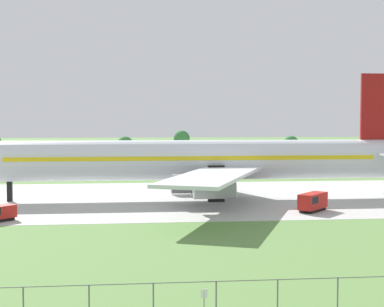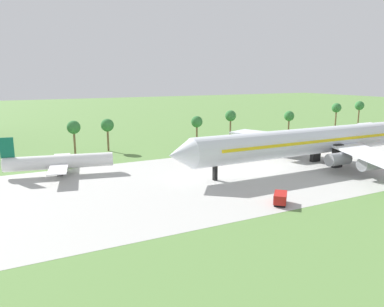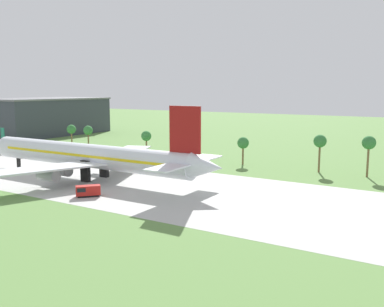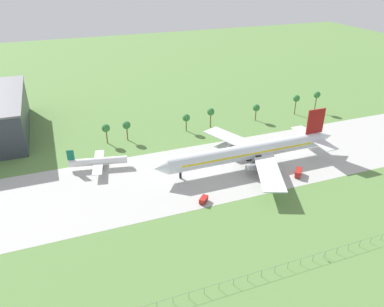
# 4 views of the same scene
# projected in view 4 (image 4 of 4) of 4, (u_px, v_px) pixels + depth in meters

# --- Properties ---
(ground_plane) EXTENTS (600.00, 600.00, 0.00)m
(ground_plane) POSITION_uv_depth(u_px,v_px,m) (207.00, 171.00, 144.90)
(ground_plane) COLOR #5B8442
(taxiway_strip) EXTENTS (320.00, 44.00, 0.02)m
(taxiway_strip) POSITION_uv_depth(u_px,v_px,m) (207.00, 171.00, 144.89)
(taxiway_strip) COLOR #B2B2AD
(taxiway_strip) RESTS_ON ground_plane
(jet_airliner) EXTENTS (78.12, 57.73, 19.58)m
(jet_airliner) POSITION_uv_depth(u_px,v_px,m) (251.00, 151.00, 146.53)
(jet_airliner) COLOR silver
(jet_airliner) RESTS_ON ground_plane
(regional_aircraft) EXTENTS (22.35, 20.29, 8.54)m
(regional_aircraft) POSITION_uv_depth(u_px,v_px,m) (98.00, 161.00, 145.81)
(regional_aircraft) COLOR white
(regional_aircraft) RESTS_ON ground_plane
(baggage_tug) EXTENTS (5.02, 5.21, 2.47)m
(baggage_tug) POSITION_uv_depth(u_px,v_px,m) (298.00, 173.00, 141.06)
(baggage_tug) COLOR black
(baggage_tug) RESTS_ON ground_plane
(catering_van) EXTENTS (4.09, 4.17, 1.93)m
(catering_van) POSITION_uv_depth(u_px,v_px,m) (203.00, 200.00, 125.67)
(catering_van) COLOR black
(catering_van) RESTS_ON ground_plane
(perimeter_fence) EXTENTS (80.10, 0.10, 2.10)m
(perimeter_fence) POSITION_uv_depth(u_px,v_px,m) (288.00, 264.00, 98.67)
(perimeter_fence) COLOR slate
(perimeter_fence) RESTS_ON ground_plane
(no_stopping_sign) EXTENTS (0.44, 0.08, 1.68)m
(no_stopping_sign) POSITION_uv_depth(u_px,v_px,m) (323.00, 256.00, 102.13)
(no_stopping_sign) COLOR gray
(no_stopping_sign) RESTS_ON ground_plane
(palm_tree_row) EXTENTS (114.64, 3.60, 11.04)m
(palm_tree_row) POSITION_uv_depth(u_px,v_px,m) (219.00, 111.00, 180.39)
(palm_tree_row) COLOR brown
(palm_tree_row) RESTS_ON ground_plane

